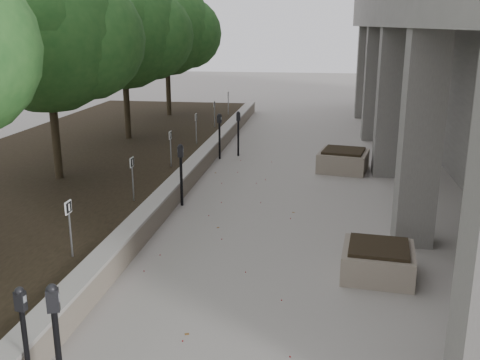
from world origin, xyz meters
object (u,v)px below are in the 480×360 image
Objects in this scene: crabapple_tree_3 at (49,66)px; parking_meter_5 at (238,134)px; parking_meter_1 at (58,348)px; parking_meter_2 at (25,342)px; planter_back at (343,160)px; crabapple_tree_4 at (124,55)px; parking_meter_4 at (220,136)px; planter_front at (378,260)px; crabapple_tree_5 at (167,49)px; parking_meter_3 at (181,175)px.

parking_meter_5 is at bearing 50.78° from crabapple_tree_3.
parking_meter_1 is 1.12× the size of parking_meter_2.
crabapple_tree_4 is at bearing 166.32° from planter_back.
parking_meter_4 is (3.27, -0.85, -2.40)m from crabapple_tree_4.
crabapple_tree_4 reaches higher than parking_meter_1.
planter_back is at bearing 24.99° from crabapple_tree_3.
crabapple_tree_4 reaches higher than planter_front.
crabapple_tree_5 reaches higher than planter_back.
parking_meter_3 is 1.01× the size of parking_meter_5.
parking_meter_5 is 3.56m from planter_back.
crabapple_tree_5 is 3.77× the size of parking_meter_5.
parking_meter_4 is 1.08× the size of planter_back.
planter_front is at bearing -25.99° from crabapple_tree_3.
planter_front is at bearing -44.95° from parking_meter_4.
parking_meter_1 reaches higher than parking_meter_5.
parking_meter_4 is at bearing 167.11° from planter_back.
parking_meter_3 reaches higher than parking_meter_2.
parking_meter_1 is (3.73, -12.52, -2.37)m from crabapple_tree_4.
parking_meter_4 reaches higher than parking_meter_2.
parking_meter_3 is (3.25, -5.50, -2.39)m from crabapple_tree_4.
parking_meter_2 is 1.01× the size of planter_back.
parking_meter_1 is at bearing -133.39° from planter_front.
parking_meter_2 is at bearing 138.84° from parking_meter_1.
parking_meter_4 is at bearing 82.85° from parking_meter_3.
crabapple_tree_3 is at bearing 95.40° from parking_meter_1.
planter_back is (7.05, -1.72, -2.81)m from crabapple_tree_4.
planter_back is at bearing -37.40° from parking_meter_5.
parking_meter_3 is 5.16m from parking_meter_5.
parking_meter_5 reaches higher than planter_front.
planter_back is (3.78, -0.86, -0.41)m from parking_meter_4.
parking_meter_1 is 1.04× the size of parking_meter_4.
parking_meter_1 is at bearing -93.02° from parking_meter_3.
parking_meter_4 is 1.24× the size of planter_front.
parking_meter_4 reaches higher than planter_back.
crabapple_tree_3 is 4.10× the size of planter_back.
parking_meter_2 is at bearing -109.67° from planter_back.
planter_front is (7.42, -13.61, -2.85)m from crabapple_tree_5.
parking_meter_1 is 0.51m from parking_meter_2.
crabapple_tree_3 reaches higher than planter_back.
crabapple_tree_5 is at bearing 90.00° from crabapple_tree_3.
planter_back is at bearing 51.94° from parking_meter_1.
parking_meter_4 is at bearing 71.27° from parking_meter_1.
parking_meter_5 is (3.78, -0.36, -2.40)m from crabapple_tree_4.
crabapple_tree_5 is 4.70× the size of planter_front.
parking_meter_3 reaches higher than parking_meter_4.
planter_front is at bearing -43.71° from parking_meter_3.
crabapple_tree_3 is at bearing -111.29° from parking_meter_4.
parking_meter_1 is at bearing -77.99° from crabapple_tree_5.
crabapple_tree_5 is 11.25m from parking_meter_3.
parking_meter_1 is at bearing -13.42° from parking_meter_2.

